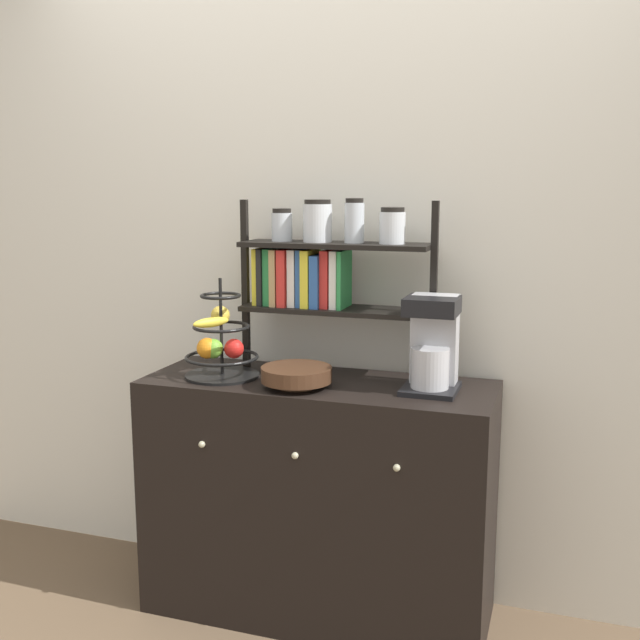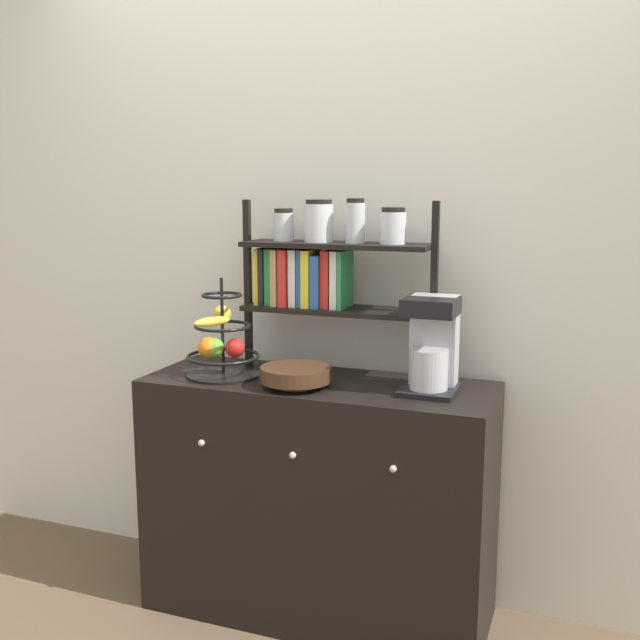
% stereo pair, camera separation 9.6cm
% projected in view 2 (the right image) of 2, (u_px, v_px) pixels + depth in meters
% --- Properties ---
extents(wall_back, '(7.00, 0.05, 2.60)m').
position_uv_depth(wall_back, '(343.00, 262.00, 2.87)').
color(wall_back, silver).
rests_on(wall_back, ground_plane).
extents(sideboard, '(1.26, 0.48, 0.89)m').
position_uv_depth(sideboard, '(318.00, 498.00, 2.77)').
color(sideboard, black).
rests_on(sideboard, ground_plane).
extents(coffee_maker, '(0.18, 0.22, 0.33)m').
position_uv_depth(coffee_maker, '(432.00, 345.00, 2.54)').
color(coffee_maker, black).
rests_on(coffee_maker, sideboard).
extents(fruit_stand, '(0.27, 0.27, 0.37)m').
position_uv_depth(fruit_stand, '(221.00, 344.00, 2.75)').
color(fruit_stand, black).
rests_on(fruit_stand, sideboard).
extents(wooden_bowl, '(0.25, 0.25, 0.07)m').
position_uv_depth(wooden_bowl, '(296.00, 375.00, 2.61)').
color(wooden_bowl, '#422819').
rests_on(wooden_bowl, sideboard).
extents(shelf_hutch, '(0.74, 0.20, 0.65)m').
position_uv_depth(shelf_hutch, '(321.00, 266.00, 2.74)').
color(shelf_hutch, black).
rests_on(shelf_hutch, sideboard).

